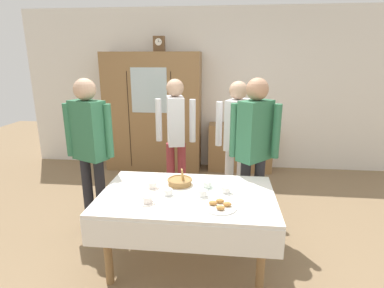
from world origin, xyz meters
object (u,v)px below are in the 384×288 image
at_px(tea_cup_mid_left, 203,194).
at_px(book_stack, 241,121).
at_px(wall_cabinet, 153,113).
at_px(bookshelf_low, 240,148).
at_px(tea_cup_near_right, 152,186).
at_px(person_near_right_end, 254,142).
at_px(pastry_plate, 220,206).
at_px(spoon_far_right, 192,203).
at_px(bread_basket, 180,181).
at_px(tea_cup_near_left, 168,193).
at_px(spoon_front_edge, 148,182).
at_px(person_behind_table_right, 237,134).
at_px(person_by_cabinet, 176,129).
at_px(tea_cup_far_right, 207,185).
at_px(tea_cup_front_edge, 226,190).
at_px(dining_table, 187,206).
at_px(person_behind_table_left, 90,141).
at_px(tea_cup_back_edge, 148,200).
at_px(mantel_clock, 159,44).

bearing_deg(tea_cup_mid_left, book_stack, 80.38).
height_order(wall_cabinet, bookshelf_low, wall_cabinet).
distance_m(tea_cup_near_right, person_near_right_end, 1.17).
relative_size(wall_cabinet, pastry_plate, 7.10).
bearing_deg(spoon_far_right, bread_basket, 112.63).
bearing_deg(pastry_plate, bookshelf_low, 84.04).
bearing_deg(tea_cup_near_left, spoon_front_edge, 132.60).
height_order(person_behind_table_right, person_by_cabinet, person_by_cabinet).
bearing_deg(spoon_front_edge, tea_cup_far_right, -6.38).
xyz_separation_m(book_stack, bread_basket, (-0.69, -2.41, -0.11)).
height_order(pastry_plate, person_by_cabinet, person_by_cabinet).
bearing_deg(tea_cup_front_edge, dining_table, -167.25).
bearing_deg(person_behind_table_left, spoon_far_right, -30.52).
relative_size(tea_cup_mid_left, bread_basket, 0.54).
bearing_deg(tea_cup_near_right, bookshelf_low, 69.82).
xyz_separation_m(bookshelf_low, tea_cup_front_edge, (-0.25, -2.56, 0.35)).
distance_m(tea_cup_far_right, pastry_plate, 0.40).
distance_m(wall_cabinet, person_behind_table_right, 1.93).
bearing_deg(wall_cabinet, person_by_cabinet, -64.72).
distance_m(dining_table, bookshelf_low, 2.71).
bearing_deg(tea_cup_far_right, pastry_plate, -71.72).
distance_m(bookshelf_low, person_behind_table_right, 1.54).
bearing_deg(tea_cup_back_edge, pastry_plate, -0.65).
xyz_separation_m(tea_cup_mid_left, tea_cup_far_right, (0.03, 0.19, -0.00)).
height_order(wall_cabinet, person_behind_table_left, wall_cabinet).
bearing_deg(spoon_front_edge, bookshelf_low, 67.26).
height_order(wall_cabinet, tea_cup_near_right, wall_cabinet).
distance_m(mantel_clock, tea_cup_front_edge, 3.06).
xyz_separation_m(tea_cup_near_left, person_near_right_end, (0.80, 0.72, 0.29)).
relative_size(pastry_plate, person_by_cabinet, 0.17).
xyz_separation_m(mantel_clock, person_behind_table_left, (-0.35, -2.05, -1.07)).
relative_size(dining_table, bookshelf_low, 1.45).
distance_m(book_stack, tea_cup_near_right, 2.70).
distance_m(wall_cabinet, tea_cup_back_edge, 2.85).
bearing_deg(tea_cup_near_right, tea_cup_back_edge, -84.02).
xyz_separation_m(spoon_front_edge, person_near_right_end, (1.04, 0.45, 0.32)).
bearing_deg(person_near_right_end, bread_basket, -147.50).
xyz_separation_m(wall_cabinet, bread_basket, (0.81, -2.36, -0.24)).
bearing_deg(person_by_cabinet, tea_cup_front_edge, -62.56).
distance_m(tea_cup_mid_left, person_behind_table_left, 1.41).
bearing_deg(person_near_right_end, tea_cup_front_edge, -115.21).
xyz_separation_m(pastry_plate, spoon_far_right, (-0.24, 0.05, -0.01)).
height_order(tea_cup_near_left, tea_cup_mid_left, same).
xyz_separation_m(book_stack, tea_cup_far_right, (-0.42, -2.46, -0.12)).
height_order(pastry_plate, spoon_front_edge, pastry_plate).
relative_size(bread_basket, spoon_front_edge, 2.02).
bearing_deg(spoon_far_right, tea_cup_near_left, 150.96).
distance_m(tea_cup_near_right, tea_cup_mid_left, 0.50).
height_order(dining_table, tea_cup_far_right, tea_cup_far_right).
xyz_separation_m(dining_table, person_behind_table_left, (-1.11, 0.54, 0.42)).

